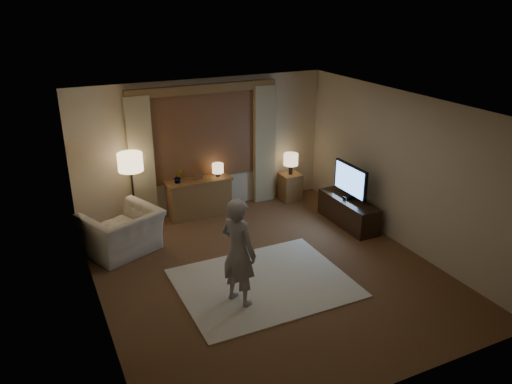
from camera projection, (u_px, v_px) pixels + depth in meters
room at (254, 182)px, 7.71m from camera, size 5.04×5.54×2.64m
rug at (264, 283)px, 7.47m from camera, size 2.50×2.00×0.02m
sideboard at (199, 198)px, 9.66m from camera, size 1.20×0.40×0.70m
picture_frame at (198, 177)px, 9.49m from camera, size 0.16×0.02×0.20m
plant at (178, 177)px, 9.31m from camera, size 0.17×0.13×0.30m
table_lamp_sideboard at (218, 169)px, 9.61m from camera, size 0.22×0.22×0.30m
floor_lamp at (131, 166)px, 8.65m from camera, size 0.43×0.43×1.49m
armchair at (122, 232)px, 8.24m from camera, size 1.44×1.36×0.74m
side_table at (290, 187)px, 10.44m from camera, size 0.40×0.40×0.56m
table_lamp_side at (291, 160)px, 10.22m from camera, size 0.30×0.30×0.44m
tv_stand at (348, 212)px, 9.32m from camera, size 0.45×1.40×0.50m
tv at (350, 181)px, 9.09m from camera, size 0.23×0.93×0.67m
person at (239, 252)px, 6.73m from camera, size 0.57×0.67×1.56m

